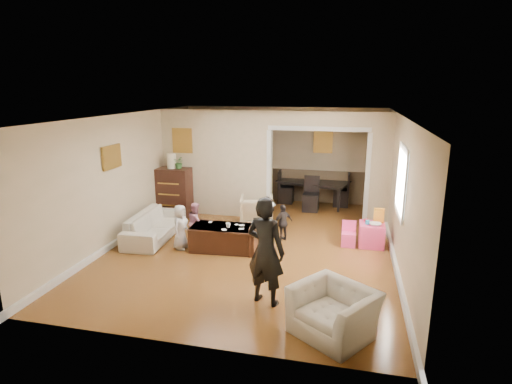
% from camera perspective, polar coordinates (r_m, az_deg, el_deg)
% --- Properties ---
extents(floor, '(7.00, 7.00, 0.00)m').
position_cam_1_polar(floor, '(8.50, -0.31, -7.20)').
color(floor, '#935F26').
rests_on(floor, ground).
extents(partition_left, '(2.75, 0.18, 2.60)m').
position_cam_1_polar(partition_left, '(10.18, -5.53, 3.99)').
color(partition_left, beige).
rests_on(partition_left, ground).
extents(partition_right, '(0.55, 0.18, 2.60)m').
position_cam_1_polar(partition_right, '(9.68, 16.66, 2.91)').
color(partition_right, beige).
rests_on(partition_right, ground).
extents(partition_header, '(2.22, 0.18, 0.35)m').
position_cam_1_polar(partition_header, '(9.54, 8.77, 10.01)').
color(partition_header, beige).
rests_on(partition_header, partition_right).
extents(window_pane, '(0.03, 0.95, 1.10)m').
position_cam_1_polar(window_pane, '(7.51, 19.64, 1.41)').
color(window_pane, white).
rests_on(window_pane, ground).
extents(framed_art_partition, '(0.45, 0.03, 0.55)m').
position_cam_1_polar(framed_art_partition, '(10.29, -10.18, 7.05)').
color(framed_art_partition, brown).
rests_on(framed_art_partition, partition_left).
extents(framed_art_sofa_wall, '(0.03, 0.55, 0.40)m').
position_cam_1_polar(framed_art_sofa_wall, '(8.52, -19.40, 4.61)').
color(framed_art_sofa_wall, brown).
extents(framed_art_alcove, '(0.45, 0.03, 0.55)m').
position_cam_1_polar(framed_art_alcove, '(11.24, 9.29, 6.92)').
color(framed_art_alcove, brown).
extents(sofa, '(0.84, 1.92, 0.55)m').
position_cam_1_polar(sofa, '(9.01, -13.87, -4.50)').
color(sofa, beige).
rests_on(sofa, ground).
extents(armchair_back, '(0.88, 0.89, 0.69)m').
position_cam_1_polar(armchair_back, '(9.50, 0.10, -2.64)').
color(armchair_back, tan).
rests_on(armchair_back, ground).
extents(armchair_front, '(1.29, 1.26, 0.63)m').
position_cam_1_polar(armchair_front, '(5.61, 10.72, -16.01)').
color(armchair_front, beige).
rests_on(armchair_front, ground).
extents(dresser, '(0.87, 0.49, 1.20)m').
position_cam_1_polar(dresser, '(10.36, -11.44, -0.01)').
color(dresser, black).
rests_on(dresser, ground).
extents(table_lamp, '(0.22, 0.22, 0.36)m').
position_cam_1_polar(table_lamp, '(10.20, -11.65, 4.24)').
color(table_lamp, '#EFE9C3').
rests_on(table_lamp, dresser).
extents(potted_plant, '(0.27, 0.24, 0.30)m').
position_cam_1_polar(potted_plant, '(10.13, -10.61, 4.05)').
color(potted_plant, '#396C30').
rests_on(potted_plant, dresser).
extents(coffee_table, '(1.33, 0.74, 0.48)m').
position_cam_1_polar(coffee_table, '(8.17, -4.44, -6.36)').
color(coffee_table, '#3C1E13').
rests_on(coffee_table, ground).
extents(coffee_cup, '(0.10, 0.10, 0.09)m').
position_cam_1_polar(coffee_cup, '(8.00, -3.90, -4.64)').
color(coffee_cup, white).
rests_on(coffee_cup, coffee_table).
extents(play_table, '(0.49, 0.49, 0.47)m').
position_cam_1_polar(play_table, '(8.64, 15.74, -5.74)').
color(play_table, '#EF3E7E').
rests_on(play_table, ground).
extents(cereal_box, '(0.20, 0.07, 0.30)m').
position_cam_1_polar(cereal_box, '(8.62, 16.68, -3.15)').
color(cereal_box, yellow).
rests_on(cereal_box, play_table).
extents(cyan_cup, '(0.08, 0.08, 0.08)m').
position_cam_1_polar(cyan_cup, '(8.50, 15.20, -4.07)').
color(cyan_cup, teal).
rests_on(cyan_cup, play_table).
extents(toy_block, '(0.10, 0.08, 0.05)m').
position_cam_1_polar(toy_block, '(8.66, 15.03, -3.81)').
color(toy_block, red).
rests_on(toy_block, play_table).
extents(play_bowl, '(0.23, 0.23, 0.06)m').
position_cam_1_polar(play_bowl, '(8.44, 16.23, -4.35)').
color(play_bowl, white).
rests_on(play_bowl, play_table).
extents(dining_table, '(2.06, 1.47, 0.65)m').
position_cam_1_polar(dining_table, '(11.31, 7.93, -0.08)').
color(dining_table, black).
rests_on(dining_table, ground).
extents(adult_person, '(0.69, 0.55, 1.64)m').
position_cam_1_polar(adult_person, '(6.02, 1.35, -8.17)').
color(adult_person, black).
rests_on(adult_person, ground).
extents(child_kneel_a, '(0.33, 0.47, 0.90)m').
position_cam_1_polar(child_kneel_a, '(8.25, -10.44, -4.79)').
color(child_kneel_a, silver).
rests_on(child_kneel_a, ground).
extents(child_kneel_b, '(0.45, 0.50, 0.83)m').
position_cam_1_polar(child_kneel_b, '(8.60, -8.33, -4.16)').
color(child_kneel_b, '#CF8196').
rests_on(child_kneel_b, ground).
extents(child_toddler, '(0.46, 0.46, 0.78)m').
position_cam_1_polar(child_toddler, '(8.58, 3.78, -4.26)').
color(child_toddler, black).
rests_on(child_toddler, ground).
extents(craft_papers, '(0.81, 0.49, 0.00)m').
position_cam_1_polar(craft_papers, '(8.06, -3.52, -4.79)').
color(craft_papers, white).
rests_on(craft_papers, coffee_table).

